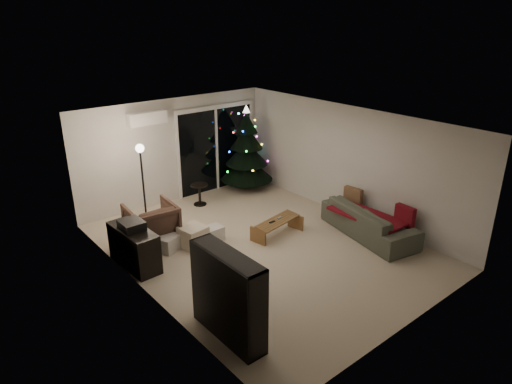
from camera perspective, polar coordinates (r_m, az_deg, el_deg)
room at (r=10.05m, az=-2.77°, el=2.22°), size 6.50×7.51×2.60m
bookshelf at (r=6.44m, az=-4.72°, el=-13.32°), size 0.37×1.34×1.33m
media_cabinet at (r=8.61m, az=-14.99°, el=-6.70°), size 0.50×1.20×0.74m
stereo at (r=8.42m, az=-15.28°, el=-4.00°), size 0.37×0.44×0.16m
armchair at (r=9.32m, az=-12.91°, el=-3.90°), size 0.99×1.01×0.85m
ottoman at (r=9.13m, az=-7.86°, el=-5.54°), size 0.53×0.53×0.42m
cardboard_box_a at (r=9.10m, az=-10.83°, el=-6.30°), size 0.50×0.45×0.30m
cardboard_box_b at (r=9.35m, az=-5.47°, el=-5.21°), size 0.42×0.32×0.29m
side_table at (r=11.03m, az=-7.06°, el=-0.32°), size 0.42×0.42×0.52m
floor_lamp at (r=9.86m, az=-13.87°, el=0.46°), size 0.29×0.29×1.80m
sofa at (r=9.74m, az=13.95°, el=-3.49°), size 1.31×2.34×0.64m
sofa_throw at (r=9.61m, az=13.66°, el=-2.88°), size 0.69×1.59×0.05m
cushion_a at (r=10.18m, az=12.03°, el=-0.61°), size 0.16×0.43×0.42m
cushion_b at (r=9.50m, az=18.11°, el=-2.88°), size 0.16×0.43×0.42m
coffee_table at (r=9.49m, az=2.69°, el=-4.51°), size 1.16×0.58×0.35m
remote_a at (r=9.31m, az=2.03°, el=-3.75°), size 0.14×0.04×0.02m
remote_b at (r=9.50m, az=2.96°, el=-3.23°), size 0.13×0.08×0.02m
christmas_tree at (r=11.76m, az=-1.18°, el=5.55°), size 1.37×1.37×2.20m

